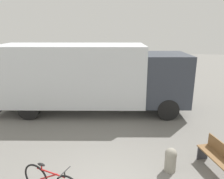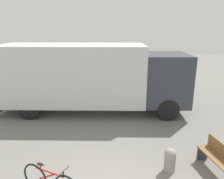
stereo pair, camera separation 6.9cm
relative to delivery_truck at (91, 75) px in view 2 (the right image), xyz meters
name	(u,v)px [view 2 (the right image)]	position (x,y,z in m)	size (l,w,h in m)	color
delivery_truck	(91,75)	(0.00, 0.00, 0.00)	(8.91, 3.64, 3.17)	silver
park_bench	(222,160)	(4.68, -4.16, -1.28)	(0.93, 1.70, 0.85)	brown
bollard_near_bench	(170,159)	(3.31, -4.18, -1.38)	(0.33, 0.33, 0.71)	gray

